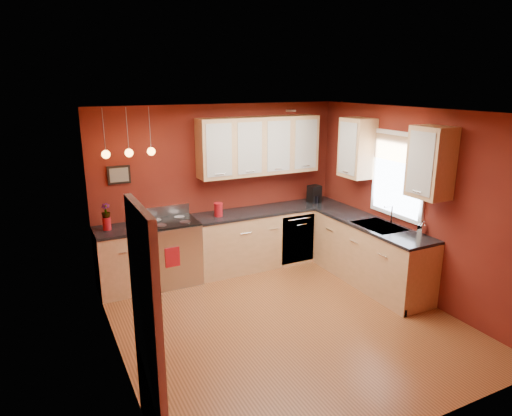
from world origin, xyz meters
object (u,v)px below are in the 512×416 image
sink (379,227)px  red_canister (218,210)px  coffee_maker (315,195)px  soap_pump (422,227)px  gas_range (172,251)px

sink → red_canister: (-1.88, 1.47, 0.13)m
coffee_maker → sink: bearing=-92.8°
red_canister → soap_pump: size_ratio=1.06×
gas_range → sink: bearing=-29.8°
gas_range → red_canister: red_canister is taller
gas_range → red_canister: (0.74, -0.03, 0.56)m
gas_range → coffee_maker: bearing=0.4°
red_canister → sink: bearing=-38.0°
gas_range → coffee_maker: coffee_maker is taller
coffee_maker → soap_pump: bearing=-87.1°
soap_pump → gas_range: bearing=144.5°
gas_range → red_canister: size_ratio=5.39×
gas_range → sink: sink is taller
red_canister → coffee_maker: (1.78, 0.05, 0.03)m
red_canister → coffee_maker: bearing=1.7°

